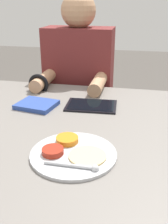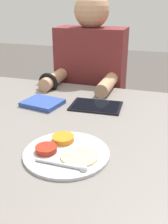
% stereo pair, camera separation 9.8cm
% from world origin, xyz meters
% --- Properties ---
extents(dining_table, '(1.29, 1.02, 0.76)m').
position_xyz_m(dining_table, '(0.00, 0.00, 0.38)').
color(dining_table, slate).
rests_on(dining_table, ground_plane).
extents(thali_tray, '(0.27, 0.27, 0.03)m').
position_xyz_m(thali_tray, '(0.19, -0.20, 0.77)').
color(thali_tray, '#B7BABF').
rests_on(thali_tray, dining_table).
extents(red_notebook, '(0.19, 0.17, 0.02)m').
position_xyz_m(red_notebook, '(-0.07, 0.16, 0.77)').
color(red_notebook, silver).
rests_on(red_notebook, dining_table).
extents(tablet_device, '(0.24, 0.17, 0.01)m').
position_xyz_m(tablet_device, '(0.18, 0.21, 0.76)').
color(tablet_device, black).
rests_on(tablet_device, dining_table).
extents(person_diner, '(0.41, 0.45, 1.25)m').
position_xyz_m(person_diner, '(0.01, 0.67, 0.59)').
color(person_diner, black).
rests_on(person_diner, ground_plane).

